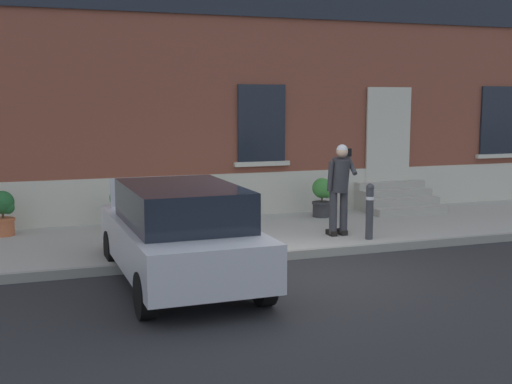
# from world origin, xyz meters

# --- Properties ---
(ground_plane) EXTENTS (80.00, 80.00, 0.00)m
(ground_plane) POSITION_xyz_m (0.00, 0.00, 0.00)
(ground_plane) COLOR #232326
(sidewalk) EXTENTS (24.00, 3.60, 0.15)m
(sidewalk) POSITION_xyz_m (0.00, 2.80, 0.07)
(sidewalk) COLOR #99968E
(sidewalk) RESTS_ON ground
(curb_edge) EXTENTS (24.00, 0.12, 0.15)m
(curb_edge) POSITION_xyz_m (0.00, 0.94, 0.07)
(curb_edge) COLOR gray
(curb_edge) RESTS_ON ground
(building_facade) EXTENTS (24.00, 1.52, 7.50)m
(building_facade) POSITION_xyz_m (0.01, 5.29, 3.73)
(building_facade) COLOR brown
(building_facade) RESTS_ON ground
(entrance_stoop) EXTENTS (1.77, 1.28, 0.64)m
(entrance_stoop) POSITION_xyz_m (4.25, 4.12, 0.39)
(entrance_stoop) COLOR #9E998E
(entrance_stoop) RESTS_ON sidewalk
(hatchback_car_silver) EXTENTS (1.84, 4.09, 1.50)m
(hatchback_car_silver) POSITION_xyz_m (-1.87, 0.02, 0.79)
(hatchback_car_silver) COLOR #B7B7BF
(hatchback_car_silver) RESTS_ON ground
(bollard_near_person) EXTENTS (0.15, 0.15, 1.04)m
(bollard_near_person) POSITION_xyz_m (2.01, 1.35, 0.71)
(bollard_near_person) COLOR #333338
(bollard_near_person) RESTS_ON sidewalk
(bollard_far_left) EXTENTS (0.15, 0.15, 1.04)m
(bollard_far_left) POSITION_xyz_m (-1.22, 1.35, 0.71)
(bollard_far_left) COLOR #333338
(bollard_far_left) RESTS_ON sidewalk
(person_on_phone) EXTENTS (0.51, 0.49, 1.75)m
(person_on_phone) POSITION_xyz_m (1.62, 1.80, 1.15)
(person_on_phone) COLOR #2D2D33
(person_on_phone) RESTS_ON sidewalk
(planter_terracotta) EXTENTS (0.44, 0.44, 0.86)m
(planter_terracotta) POSITION_xyz_m (-4.38, 3.96, 0.61)
(planter_terracotta) COLOR #B25B38
(planter_terracotta) RESTS_ON sidewalk
(planter_olive) EXTENTS (0.44, 0.44, 0.86)m
(planter_olive) POSITION_xyz_m (-2.18, 3.81, 0.61)
(planter_olive) COLOR #606B38
(planter_olive) RESTS_ON sidewalk
(planter_cream) EXTENTS (0.44, 0.44, 0.86)m
(planter_cream) POSITION_xyz_m (0.01, 4.15, 0.61)
(planter_cream) COLOR beige
(planter_cream) RESTS_ON sidewalk
(planter_charcoal) EXTENTS (0.44, 0.44, 0.86)m
(planter_charcoal) POSITION_xyz_m (2.21, 3.83, 0.61)
(planter_charcoal) COLOR #2D2D30
(planter_charcoal) RESTS_ON sidewalk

